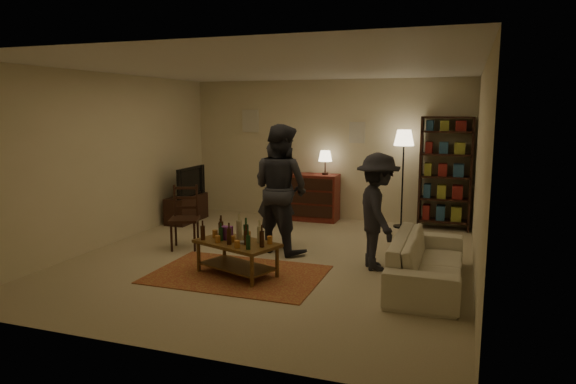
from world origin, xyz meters
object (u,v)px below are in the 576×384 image
at_px(coffee_table, 237,245).
at_px(person_right, 281,189).
at_px(tv_stand, 187,202).
at_px(bookshelf, 445,172).
at_px(floor_lamp, 404,145).
at_px(dining_chair, 185,215).
at_px(person_left, 276,194).
at_px(dresser, 313,196).
at_px(person_by_sofa, 378,212).
at_px(sofa, 427,261).

height_order(coffee_table, person_right, person_right).
bearing_deg(coffee_table, tv_stand, 130.91).
height_order(coffee_table, tv_stand, tv_stand).
xyz_separation_m(coffee_table, person_right, (0.16, 1.25, 0.57)).
distance_m(tv_stand, bookshelf, 4.84).
bearing_deg(tv_stand, floor_lamp, 12.11).
distance_m(dining_chair, person_left, 1.44).
height_order(dining_chair, person_right, person_right).
xyz_separation_m(coffee_table, bookshelf, (2.42, 3.60, 0.64)).
relative_size(tv_stand, dresser, 0.78).
relative_size(bookshelf, person_right, 1.05).
height_order(floor_lamp, person_by_sofa, floor_lamp).
bearing_deg(sofa, coffee_table, 100.01).
bearing_deg(dining_chair, bookshelf, 14.41).
xyz_separation_m(tv_stand, sofa, (4.64, -2.20, -0.08)).
relative_size(coffee_table, dining_chair, 1.23).
xyz_separation_m(tv_stand, person_left, (2.27, -1.17, 0.46)).
relative_size(dining_chair, floor_lamp, 0.56).
height_order(dresser, person_by_sofa, person_by_sofa).
height_order(coffee_table, sofa, coffee_table).
bearing_deg(person_left, dresser, -93.98).
relative_size(sofa, person_left, 1.24).
xyz_separation_m(floor_lamp, person_left, (-1.70, -2.02, -0.67)).
xyz_separation_m(coffee_table, tv_stand, (-2.27, 2.62, -0.01)).
relative_size(tv_stand, sofa, 0.51).
bearing_deg(tv_stand, coffee_table, -49.09).
distance_m(sofa, person_right, 2.46).
relative_size(dining_chair, sofa, 0.48).
distance_m(tv_stand, floor_lamp, 4.21).
bearing_deg(coffee_table, person_by_sofa, 27.30).
bearing_deg(dining_chair, person_right, -9.66).
bearing_deg(dresser, sofa, -52.46).
bearing_deg(tv_stand, bookshelf, 11.80).
bearing_deg(dresser, person_by_sofa, -57.61).
xyz_separation_m(tv_stand, person_right, (2.43, -1.37, 0.58)).
bearing_deg(sofa, person_by_sofa, 57.53).
xyz_separation_m(dining_chair, person_left, (1.32, 0.49, 0.32)).
bearing_deg(coffee_table, bookshelf, 56.08).
xyz_separation_m(dining_chair, tv_stand, (-0.95, 1.66, -0.14)).
bearing_deg(person_right, bookshelf, -110.21).
bearing_deg(person_right, person_left, -27.86).
xyz_separation_m(person_right, person_by_sofa, (1.52, -0.38, -0.18)).
bearing_deg(person_by_sofa, floor_lamp, -24.07).
distance_m(tv_stand, sofa, 5.14).
relative_size(bookshelf, person_left, 1.20).
bearing_deg(dining_chair, person_by_sofa, -22.57).
distance_m(dresser, person_right, 2.34).
height_order(person_left, person_by_sofa, person_left).
distance_m(dresser, person_by_sofa, 3.17).
bearing_deg(floor_lamp, person_left, -130.04).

